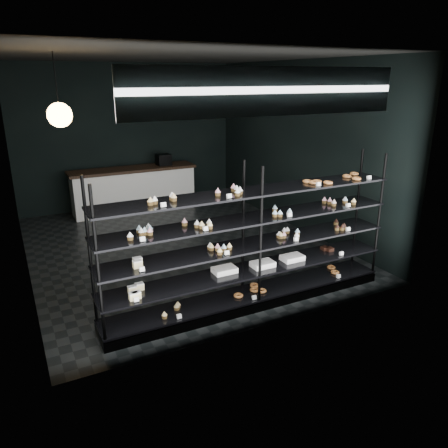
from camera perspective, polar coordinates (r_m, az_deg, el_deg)
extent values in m
cube|color=black|center=(7.95, -5.98, -2.74)|extent=(5.00, 6.00, 0.01)
cube|color=black|center=(7.42, -6.86, 20.87)|extent=(5.00, 6.00, 0.01)
cube|color=black|center=(10.36, -12.42, 11.06)|extent=(5.00, 0.01, 3.20)
cube|color=black|center=(4.89, 6.23, 3.23)|extent=(5.00, 0.01, 3.20)
cube|color=black|center=(7.06, -25.82, 6.26)|extent=(0.01, 6.00, 3.20)
cube|color=black|center=(8.71, 9.40, 9.88)|extent=(0.01, 6.00, 3.20)
cube|color=black|center=(5.95, 3.44, -9.83)|extent=(4.00, 0.50, 0.12)
cylinder|color=black|center=(4.73, -16.10, -5.90)|extent=(0.04, 0.04, 1.85)
cylinder|color=black|center=(5.13, -17.09, -4.03)|extent=(0.04, 0.04, 1.85)
cylinder|color=black|center=(5.39, 4.81, -2.14)|extent=(0.04, 0.04, 1.85)
cylinder|color=black|center=(5.74, 2.52, -0.76)|extent=(0.04, 0.04, 1.85)
cylinder|color=black|center=(6.59, 19.57, 0.73)|extent=(0.04, 0.04, 1.85)
cylinder|color=black|center=(6.89, 16.97, 1.74)|extent=(0.04, 0.04, 1.85)
cube|color=black|center=(5.90, 3.46, -9.06)|extent=(4.00, 0.50, 0.03)
cube|color=black|center=(5.75, 3.53, -5.97)|extent=(4.00, 0.50, 0.02)
cube|color=black|center=(5.61, 3.60, -2.72)|extent=(4.00, 0.50, 0.02)
cube|color=black|center=(5.50, 3.67, 0.68)|extent=(4.00, 0.50, 0.02)
cube|color=black|center=(5.40, 3.75, 4.21)|extent=(4.00, 0.50, 0.02)
cube|color=white|center=(4.74, -7.76, 2.50)|extent=(0.06, 0.04, 0.06)
cube|color=white|center=(5.05, 0.98, 3.68)|extent=(0.06, 0.04, 0.06)
cube|color=white|center=(5.75, 12.40, 5.09)|extent=(0.05, 0.04, 0.06)
cube|color=white|center=(6.28, 18.17, 5.73)|extent=(0.06, 0.04, 0.06)
cube|color=white|center=(4.78, -10.17, -1.89)|extent=(0.06, 0.04, 0.06)
cube|color=white|center=(5.03, -2.07, -0.58)|extent=(0.05, 0.04, 0.06)
cube|color=white|center=(5.55, 8.21, 1.11)|extent=(0.05, 0.04, 0.06)
cube|color=white|center=(6.15, 15.79, 2.33)|extent=(0.06, 0.04, 0.06)
cube|color=white|center=(4.89, -11.03, -5.91)|extent=(0.06, 0.04, 0.06)
cube|color=white|center=(5.25, 0.42, -3.78)|extent=(0.06, 0.04, 0.06)
cube|color=white|center=(5.75, 9.30, -2.01)|extent=(0.05, 0.04, 0.06)
cube|color=white|center=(6.28, 15.81, -0.68)|extent=(0.06, 0.04, 0.06)
cube|color=white|center=(5.04, -11.19, -9.61)|extent=(0.06, 0.04, 0.06)
cube|color=white|center=(6.33, 14.77, -3.83)|extent=(0.06, 0.04, 0.06)
cube|color=white|center=(5.33, -6.04, -11.97)|extent=(0.06, 0.04, 0.06)
cube|color=white|center=(5.74, 4.26, -9.50)|extent=(0.05, 0.04, 0.06)
cube|color=white|center=(6.46, 14.41, -6.73)|extent=(0.06, 0.04, 0.06)
cube|color=#0C123C|center=(4.79, 6.18, 16.85)|extent=(3.20, 0.04, 0.45)
cube|color=white|center=(4.77, 6.32, 16.84)|extent=(3.30, 0.02, 0.50)
cylinder|color=black|center=(5.85, -21.18, 17.45)|extent=(0.01, 0.01, 0.58)
sphere|color=#FFB059|center=(5.87, -20.67, 13.18)|extent=(0.30, 0.30, 0.30)
cube|color=white|center=(10.07, -11.66, 4.29)|extent=(2.68, 0.60, 0.92)
cube|color=black|center=(9.96, -11.84, 7.02)|extent=(2.79, 0.65, 0.06)
cube|color=black|center=(10.14, -7.91, 8.33)|extent=(0.30, 0.30, 0.25)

